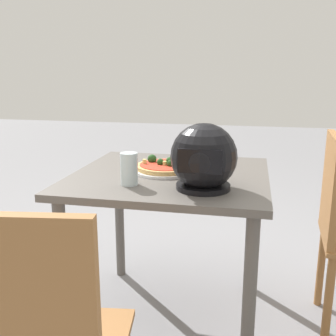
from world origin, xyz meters
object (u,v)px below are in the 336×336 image
Objects in this scene: dining_table at (170,196)px; motorcycle_helmet at (204,158)px; pizza at (166,166)px; drinking_glass at (129,169)px.

motorcycle_helmet is at bearing 129.86° from dining_table.
pizza reaches higher than dining_table.
motorcycle_helmet is at bearing -179.56° from drinking_glass.
pizza is at bearing -50.40° from motorcycle_helmet.
drinking_glass is at bearing 59.18° from dining_table.
dining_table is 3.35× the size of motorcycle_helmet.
pizza is 2.06× the size of drinking_glass.
motorcycle_helmet is (-0.20, 0.24, 0.10)m from pizza.
dining_table is 0.14m from pizza.
drinking_glass is at bearing 0.44° from motorcycle_helmet.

